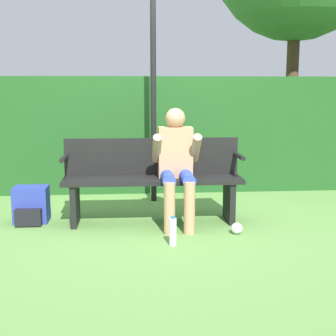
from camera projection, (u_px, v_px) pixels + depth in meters
name	position (u px, v px, depth m)	size (l,w,h in m)	color
ground_plane	(153.00, 222.00, 4.95)	(40.00, 40.00, 0.00)	#5B8942
hedge_back	(147.00, 135.00, 6.35)	(12.00, 0.36, 1.56)	#1E4C1E
park_bench	(153.00, 177.00, 4.93)	(1.86, 0.43, 0.88)	black
person_seated	(176.00, 161.00, 4.78)	(0.49, 0.61, 1.20)	tan
backpack	(31.00, 206.00, 4.93)	(0.35, 0.34, 0.38)	#283893
water_bottle	(173.00, 232.00, 4.20)	(0.07, 0.07, 0.27)	silver
signpost	(153.00, 69.00, 5.62)	(0.45, 0.09, 2.90)	black
parked_car	(37.00, 110.00, 17.67)	(2.60, 4.58, 1.20)	silver
litter_crumple	(237.00, 228.00, 4.55)	(0.11, 0.11, 0.11)	silver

